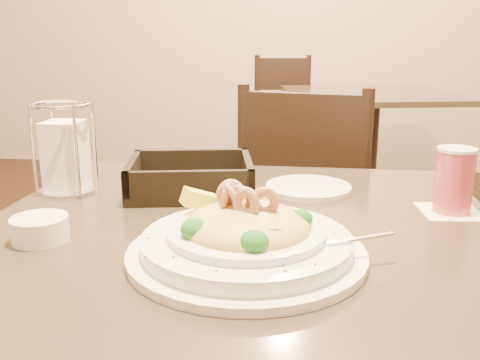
# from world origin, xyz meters

# --- Properties ---
(main_table) EXTENTS (0.90, 0.90, 0.75)m
(main_table) POSITION_xyz_m (0.00, 0.00, 0.52)
(main_table) COLOR black
(main_table) RESTS_ON ground
(background_table) EXTENTS (1.06, 1.06, 0.75)m
(background_table) POSITION_xyz_m (0.47, 2.27, 0.52)
(background_table) COLOR black
(background_table) RESTS_ON ground
(dining_chair_near) EXTENTS (0.50, 0.50, 0.93)m
(dining_chair_near) POSITION_xyz_m (0.13, 0.82, 0.50)
(dining_chair_near) COLOR black
(dining_chair_near) RESTS_ON ground
(dining_chair_far) EXTENTS (0.45, 0.45, 0.93)m
(dining_chair_far) POSITION_xyz_m (-0.08, 3.11, 0.50)
(dining_chair_far) COLOR black
(dining_chair_far) RESTS_ON ground
(pasta_bowl) EXTENTS (0.39, 0.35, 0.11)m
(pasta_bowl) POSITION_xyz_m (0.03, -0.12, 0.79)
(pasta_bowl) COLOR white
(pasta_bowl) RESTS_ON main_table
(drink_glass) EXTENTS (0.12, 0.12, 0.12)m
(drink_glass) POSITION_xyz_m (0.38, 0.13, 0.81)
(drink_glass) COLOR white
(drink_glass) RESTS_ON main_table
(bread_basket) EXTENTS (0.28, 0.25, 0.07)m
(bread_basket) POSITION_xyz_m (-0.13, 0.20, 0.78)
(bread_basket) COLOR black
(bread_basket) RESTS_ON main_table
(napkin_caddy) EXTENTS (0.12, 0.12, 0.19)m
(napkin_caddy) POSITION_xyz_m (-0.38, 0.18, 0.83)
(napkin_caddy) COLOR silver
(napkin_caddy) RESTS_ON main_table
(side_plate) EXTENTS (0.23, 0.23, 0.01)m
(side_plate) POSITION_xyz_m (0.12, 0.25, 0.76)
(side_plate) COLOR white
(side_plate) RESTS_ON main_table
(butter_ramekin) EXTENTS (0.11, 0.11, 0.04)m
(butter_ramekin) POSITION_xyz_m (-0.31, -0.09, 0.77)
(butter_ramekin) COLOR white
(butter_ramekin) RESTS_ON main_table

